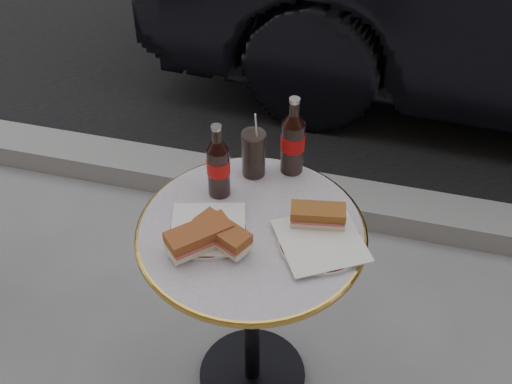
% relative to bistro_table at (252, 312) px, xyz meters
% --- Properties ---
extents(ground, '(80.00, 80.00, 0.00)m').
position_rel_bistro_table_xyz_m(ground, '(0.00, 0.00, -0.37)').
color(ground, gray).
rests_on(ground, ground).
extents(curb, '(40.00, 0.20, 0.12)m').
position_rel_bistro_table_xyz_m(curb, '(0.00, 0.90, -0.32)').
color(curb, gray).
rests_on(curb, ground).
extents(bistro_table, '(0.62, 0.62, 0.73)m').
position_rel_bistro_table_xyz_m(bistro_table, '(0.00, 0.00, 0.00)').
color(bistro_table, '#BAB2C4').
rests_on(bistro_table, ground).
extents(plate_left, '(0.22, 0.22, 0.01)m').
position_rel_bistro_table_xyz_m(plate_left, '(-0.11, -0.04, 0.37)').
color(plate_left, silver).
rests_on(plate_left, bistro_table).
extents(plate_right, '(0.28, 0.28, 0.01)m').
position_rel_bistro_table_xyz_m(plate_right, '(0.19, -0.01, 0.37)').
color(plate_right, silver).
rests_on(plate_right, bistro_table).
extents(sandwich_left_a, '(0.17, 0.17, 0.06)m').
position_rel_bistro_table_xyz_m(sandwich_left_a, '(-0.11, -0.10, 0.41)').
color(sandwich_left_a, brown).
rests_on(sandwich_left_a, plate_left).
extents(sandwich_left_b, '(0.17, 0.13, 0.05)m').
position_rel_bistro_table_xyz_m(sandwich_left_b, '(-0.06, -0.08, 0.40)').
color(sandwich_left_b, brown).
rests_on(sandwich_left_b, plate_left).
extents(sandwich_right, '(0.15, 0.09, 0.05)m').
position_rel_bistro_table_xyz_m(sandwich_right, '(0.17, 0.05, 0.40)').
color(sandwich_right, brown).
rests_on(sandwich_right, plate_right).
extents(cola_bottle_left, '(0.08, 0.08, 0.23)m').
position_rel_bistro_table_xyz_m(cola_bottle_left, '(-0.12, 0.12, 0.48)').
color(cola_bottle_left, black).
rests_on(cola_bottle_left, bistro_table).
extents(cola_bottle_right, '(0.09, 0.09, 0.25)m').
position_rel_bistro_table_xyz_m(cola_bottle_right, '(0.05, 0.26, 0.49)').
color(cola_bottle_right, black).
rests_on(cola_bottle_right, bistro_table).
extents(cola_glass, '(0.08, 0.08, 0.14)m').
position_rel_bistro_table_xyz_m(cola_glass, '(-0.05, 0.22, 0.44)').
color(cola_glass, black).
rests_on(cola_glass, bistro_table).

